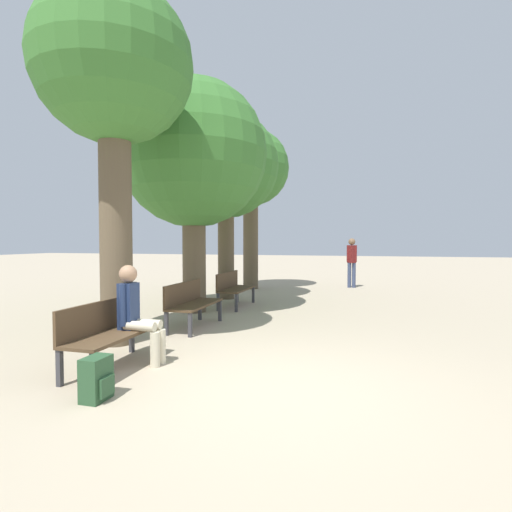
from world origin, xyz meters
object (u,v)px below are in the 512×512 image
object	(u,v)px
pedestrian_near	(352,259)
tree_row_0	(114,73)
tree_row_2	(226,167)
person_seated	(136,311)
bench_row_2	(233,286)
bench_row_0	(109,329)
bench_row_1	(191,301)
tree_row_1	(194,156)
tree_row_3	(251,171)
backpack	(97,379)

from	to	relation	value
pedestrian_near	tree_row_0	bearing A→B (deg)	-110.76
tree_row_2	person_seated	distance (m)	6.80
bench_row_2	tree_row_2	bearing A→B (deg)	116.97
bench_row_0	tree_row_2	size ratio (longest dim) A/B	0.29
bench_row_2	person_seated	world-z (taller)	person_seated
bench_row_0	tree_row_2	distance (m)	7.11
bench_row_2	pedestrian_near	bearing A→B (deg)	61.14
bench_row_1	bench_row_2	world-z (taller)	same
bench_row_2	pedestrian_near	distance (m)	5.69
bench_row_0	pedestrian_near	world-z (taller)	pedestrian_near
bench_row_2	tree_row_1	size ratio (longest dim) A/B	0.29
bench_row_1	tree_row_0	world-z (taller)	tree_row_0
bench_row_1	bench_row_2	distance (m)	2.52
tree_row_3	tree_row_2	bearing A→B (deg)	-90.00
tree_row_0	tree_row_1	world-z (taller)	tree_row_0
tree_row_3	pedestrian_near	distance (m)	4.71
backpack	pedestrian_near	world-z (taller)	pedestrian_near
tree_row_3	pedestrian_near	bearing A→B (deg)	19.43
tree_row_2	backpack	bearing A→B (deg)	-80.77
bench_row_0	bench_row_1	world-z (taller)	same
bench_row_1	tree_row_3	world-z (taller)	tree_row_3
bench_row_2	tree_row_0	distance (m)	5.50
tree_row_3	backpack	bearing A→B (deg)	-83.12
person_seated	tree_row_1	bearing A→B (deg)	102.94
bench_row_0	tree_row_3	xyz separation A→B (m)	(-0.64, 8.81, 3.56)
bench_row_2	person_seated	bearing A→B (deg)	-87.08
bench_row_0	bench_row_1	distance (m)	2.52
person_seated	backpack	bearing A→B (deg)	-76.35
pedestrian_near	tree_row_2	bearing A→B (deg)	-132.29
tree_row_3	backpack	xyz separation A→B (m)	(1.18, -9.76, -3.84)
bench_row_0	bench_row_2	distance (m)	5.04
backpack	tree_row_2	bearing A→B (deg)	99.23
tree_row_2	bench_row_1	bearing A→B (deg)	-80.40
bench_row_0	person_seated	world-z (taller)	person_seated
tree_row_0	tree_row_3	size ratio (longest dim) A/B	1.04
tree_row_2	bench_row_0	bearing A→B (deg)	-84.21
tree_row_1	tree_row_3	size ratio (longest dim) A/B	0.98
bench_row_1	pedestrian_near	size ratio (longest dim) A/B	0.88
tree_row_1	backpack	bearing A→B (deg)	-76.89
tree_row_1	person_seated	size ratio (longest dim) A/B	4.03
bench_row_2	tree_row_3	size ratio (longest dim) A/B	0.28
bench_row_0	tree_row_3	bearing A→B (deg)	94.14
backpack	tree_row_3	bearing A→B (deg)	96.88
tree_row_0	tree_row_1	distance (m)	3.07
tree_row_1	backpack	world-z (taller)	tree_row_1
person_seated	tree_row_3	bearing A→B (deg)	95.89
bench_row_1	backpack	size ratio (longest dim) A/B	3.37
person_seated	bench_row_1	bearing A→B (deg)	96.16
tree_row_0	tree_row_2	world-z (taller)	tree_row_0
bench_row_0	backpack	distance (m)	1.13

